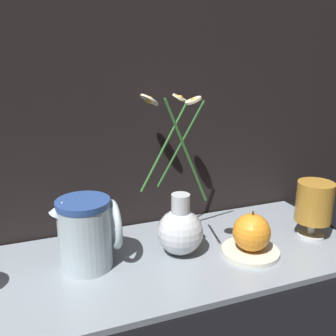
# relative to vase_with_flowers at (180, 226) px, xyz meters

# --- Properties ---
(ground_plane) EXTENTS (6.00, 6.00, 0.00)m
(ground_plane) POSITION_rel_vase_with_flowers_xyz_m (-0.04, -0.01, -0.07)
(ground_plane) COLOR black
(shelf) EXTENTS (0.85, 0.33, 0.01)m
(shelf) POSITION_rel_vase_with_flowers_xyz_m (-0.04, -0.01, -0.07)
(shelf) COLOR gray
(shelf) RESTS_ON ground_plane
(vase_with_flowers) EXTENTS (0.14, 0.23, 0.33)m
(vase_with_flowers) POSITION_rel_vase_with_flowers_xyz_m (0.00, 0.00, 0.00)
(vase_with_flowers) COLOR silver
(vase_with_flowers) RESTS_ON shelf
(ceramic_pitcher) EXTENTS (0.13, 0.10, 0.15)m
(ceramic_pitcher) POSITION_rel_vase_with_flowers_xyz_m (-0.19, 0.01, 0.02)
(ceramic_pitcher) COLOR silver
(ceramic_pitcher) RESTS_ON shelf
(tea_glass) EXTENTS (0.08, 0.08, 0.13)m
(tea_glass) POSITION_rel_vase_with_flowers_xyz_m (0.31, -0.04, 0.02)
(tea_glass) COLOR silver
(tea_glass) RESTS_ON shelf
(saucer_plate) EXTENTS (0.12, 0.12, 0.01)m
(saucer_plate) POSITION_rel_vase_with_flowers_xyz_m (0.14, -0.06, -0.06)
(saucer_plate) COLOR silver
(saucer_plate) RESTS_ON shelf
(orange_fruit) EXTENTS (0.08, 0.08, 0.09)m
(orange_fruit) POSITION_rel_vase_with_flowers_xyz_m (0.14, -0.06, -0.01)
(orange_fruit) COLOR orange
(orange_fruit) RESTS_ON saucer_plate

